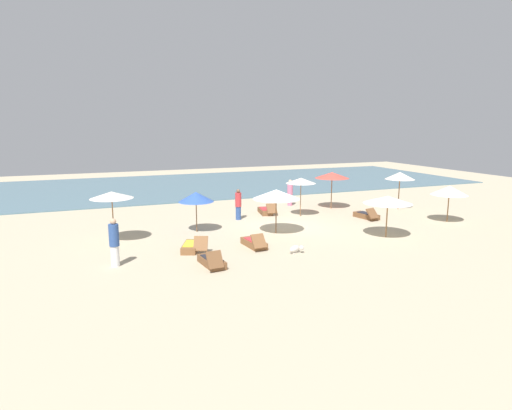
# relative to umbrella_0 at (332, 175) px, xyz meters

# --- Properties ---
(ground_plane) EXTENTS (60.00, 60.00, 0.00)m
(ground_plane) POSITION_rel_umbrella_0_xyz_m (-5.16, -3.72, -2.09)
(ground_plane) COLOR #BCAD8E
(ocean_water) EXTENTS (48.00, 16.00, 0.06)m
(ocean_water) POSITION_rel_umbrella_0_xyz_m (-5.16, 13.28, -2.06)
(ocean_water) COLOR slate
(ocean_water) RESTS_ON ground_plane
(umbrella_0) EXTENTS (2.10, 2.10, 2.28)m
(umbrella_0) POSITION_rel_umbrella_0_xyz_m (0.00, 0.00, 0.00)
(umbrella_0) COLOR brown
(umbrella_0) RESTS_ON ground_plane
(umbrella_1) EXTENTS (2.25, 2.25, 1.96)m
(umbrella_1) POSITION_rel_umbrella_0_xyz_m (-1.26, -6.95, -0.31)
(umbrella_1) COLOR olive
(umbrella_1) RESTS_ON ground_plane
(umbrella_2) EXTENTS (1.72, 1.72, 1.98)m
(umbrella_2) POSITION_rel_umbrella_0_xyz_m (-9.23, -2.67, -0.36)
(umbrella_2) COLOR brown
(umbrella_2) RESTS_ON ground_plane
(umbrella_3) EXTENTS (1.78, 1.78, 2.30)m
(umbrella_3) POSITION_rel_umbrella_0_xyz_m (3.79, -1.67, -0.01)
(umbrella_3) COLOR brown
(umbrella_3) RESTS_ON ground_plane
(umbrella_4) EXTENTS (1.88, 1.88, 2.30)m
(umbrella_4) POSITION_rel_umbrella_0_xyz_m (-13.13, -3.19, 0.05)
(umbrella_4) COLOR brown
(umbrella_4) RESTS_ON ground_plane
(umbrella_5) EXTENTS (2.26, 2.26, 2.14)m
(umbrella_5) POSITION_rel_umbrella_0_xyz_m (-5.75, -4.39, -0.18)
(umbrella_5) COLOR brown
(umbrella_5) RESTS_ON ground_plane
(umbrella_6) EXTENTS (1.92, 1.92, 1.97)m
(umbrella_6) POSITION_rel_umbrella_0_xyz_m (3.86, -5.54, -0.37)
(umbrella_6) COLOR brown
(umbrella_6) RESTS_ON ground_plane
(umbrella_7) EXTENTS (1.71, 1.71, 2.21)m
(umbrella_7) POSITION_rel_umbrella_0_xyz_m (-2.83, -1.32, -0.04)
(umbrella_7) COLOR brown
(umbrella_7) RESTS_ON ground_plane
(lounger_0) EXTENTS (0.77, 1.70, 0.74)m
(lounger_0) POSITION_rel_umbrella_0_xyz_m (-9.99, -8.00, -1.91)
(lounger_0) COLOR brown
(lounger_0) RESTS_ON ground_plane
(lounger_1) EXTENTS (0.87, 1.77, 0.68)m
(lounger_1) POSITION_rel_umbrella_0_xyz_m (0.33, -3.25, -1.91)
(lounger_1) COLOR brown
(lounger_1) RESTS_ON ground_plane
(lounger_2) EXTENTS (0.72, 1.73, 0.70)m
(lounger_2) POSITION_rel_umbrella_0_xyz_m (-7.59, -6.21, -1.91)
(lounger_2) COLOR brown
(lounger_2) RESTS_ON ground_plane
(lounger_3) EXTENTS (0.88, 1.77, 0.69)m
(lounger_3) POSITION_rel_umbrella_0_xyz_m (-4.42, 0.03, -1.91)
(lounger_3) COLOR brown
(lounger_3) RESTS_ON ground_plane
(lounger_4) EXTENTS (1.18, 1.77, 0.71)m
(lounger_4) POSITION_rel_umbrella_0_xyz_m (-10.22, -5.75, -1.91)
(lounger_4) COLOR brown
(lounger_4) RESTS_ON ground_plane
(person_0) EXTENTS (0.46, 0.46, 1.68)m
(person_0) POSITION_rel_umbrella_0_xyz_m (-1.95, 1.85, -1.25)
(person_0) COLOR #D17299
(person_0) RESTS_ON ground_plane
(person_1) EXTENTS (0.45, 0.45, 1.69)m
(person_1) POSITION_rel_umbrella_0_xyz_m (-6.42, -0.83, -1.24)
(person_1) COLOR #2D4C8C
(person_1) RESTS_ON ground_plane
(person_2) EXTENTS (0.51, 0.51, 1.82)m
(person_2) POSITION_rel_umbrella_0_xyz_m (-13.33, -6.70, -1.17)
(person_2) COLOR white
(person_2) RESTS_ON ground_plane
(dog) EXTENTS (0.67, 0.55, 0.32)m
(dog) POSITION_rel_umbrella_0_xyz_m (-6.33, -7.65, -1.92)
(dog) COLOR silver
(dog) RESTS_ON ground_plane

